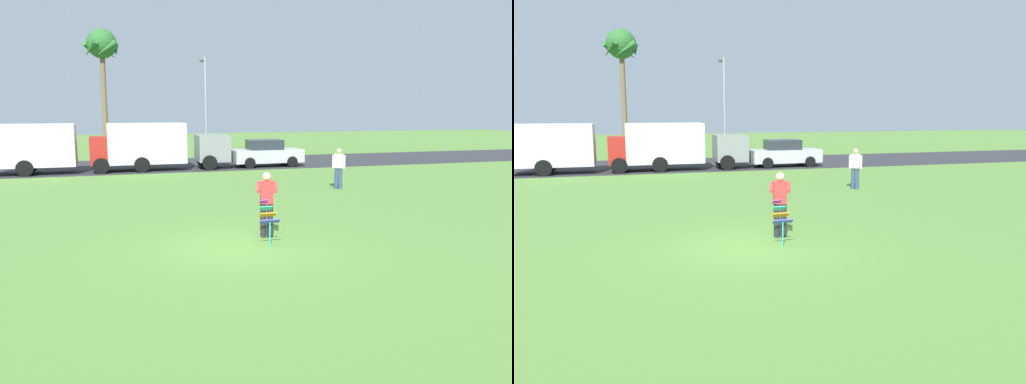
% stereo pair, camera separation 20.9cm
% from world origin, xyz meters
% --- Properties ---
extents(ground_plane, '(120.00, 120.00, 0.00)m').
position_xyz_m(ground_plane, '(0.00, 0.00, 0.00)').
color(ground_plane, '#568438').
extents(road_strip, '(120.00, 8.00, 0.01)m').
position_xyz_m(road_strip, '(0.00, 19.06, 0.01)').
color(road_strip, '#2D2D33').
rests_on(road_strip, ground).
extents(person_kite_flyer, '(0.68, 0.75, 1.73)m').
position_xyz_m(person_kite_flyer, '(0.99, 0.80, 0.95)').
color(person_kite_flyer, '#26262B').
rests_on(person_kite_flyer, ground).
extents(kite_held, '(0.51, 0.63, 1.10)m').
position_xyz_m(kite_held, '(0.79, 0.08, 0.73)').
color(kite_held, '#D83399').
rests_on(kite_held, ground).
extents(parked_truck_red_cab, '(6.71, 2.13, 2.62)m').
position_xyz_m(parked_truck_red_cab, '(-5.96, 16.66, 1.41)').
color(parked_truck_red_cab, '#B2231E').
rests_on(parked_truck_red_cab, ground).
extents(parked_truck_grey_van, '(6.70, 2.12, 2.62)m').
position_xyz_m(parked_truck_grey_van, '(-0.14, 16.66, 1.41)').
color(parked_truck_grey_van, gray).
rests_on(parked_truck_grey_van, ground).
extents(parked_car_silver, '(4.22, 1.87, 1.60)m').
position_xyz_m(parked_car_silver, '(6.02, 16.66, 0.77)').
color(parked_car_silver, silver).
rests_on(parked_car_silver, ground).
extents(palm_tree_right_near, '(2.58, 2.71, 9.07)m').
position_xyz_m(palm_tree_right_near, '(-3.18, 26.61, 7.61)').
color(palm_tree_right_near, brown).
rests_on(palm_tree_right_near, ground).
extents(streetlight_pole, '(0.24, 1.65, 7.00)m').
position_xyz_m(streetlight_pole, '(3.71, 23.77, 4.00)').
color(streetlight_pole, '#9E9EA3').
rests_on(streetlight_pole, ground).
extents(person_walker_near, '(0.47, 0.39, 1.73)m').
position_xyz_m(person_walker_near, '(6.41, 7.68, 0.93)').
color(person_walker_near, '#384772').
rests_on(person_walker_near, ground).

